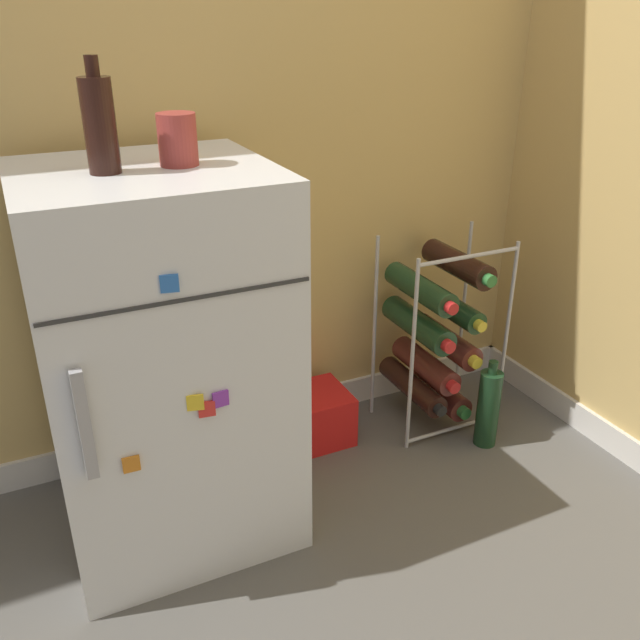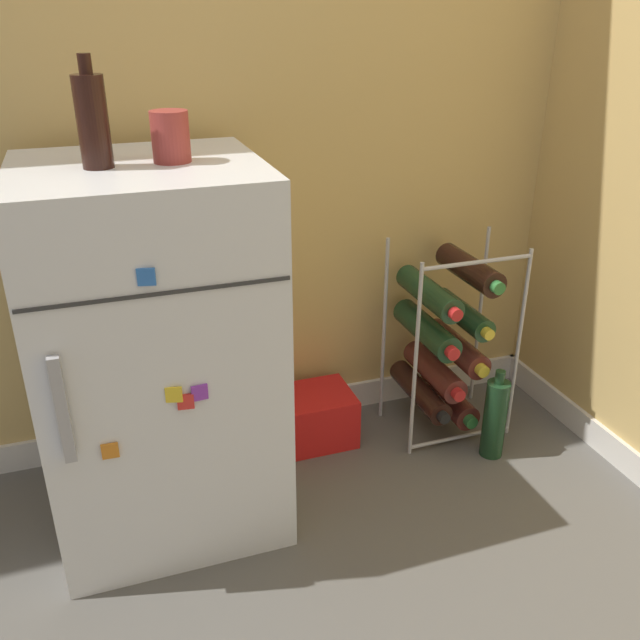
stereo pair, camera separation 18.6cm
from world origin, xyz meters
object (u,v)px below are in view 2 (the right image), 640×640
(mini_fridge, at_px, (157,354))
(fridge_top_bottle, at_px, (93,120))
(wine_rack, at_px, (443,341))
(soda_box, at_px, (312,417))
(fridge_top_cup, at_px, (170,137))
(loose_bottle_floor, at_px, (495,418))

(mini_fridge, height_order, fridge_top_bottle, fridge_top_bottle)
(wine_rack, relative_size, soda_box, 2.52)
(soda_box, relative_size, fridge_top_cup, 2.26)
(fridge_top_cup, bearing_deg, wine_rack, 8.64)
(fridge_top_bottle, distance_m, loose_bottle_floor, 1.38)
(mini_fridge, relative_size, wine_rack, 1.51)
(mini_fridge, xyz_separation_m, fridge_top_cup, (0.08, -0.01, 0.53))
(fridge_top_cup, relative_size, fridge_top_bottle, 0.48)
(loose_bottle_floor, bearing_deg, fridge_top_bottle, 176.46)
(mini_fridge, height_order, soda_box, mini_fridge)
(wine_rack, xyz_separation_m, fridge_top_bottle, (-0.95, -0.13, 0.73))
(soda_box, bearing_deg, fridge_top_bottle, -160.60)
(fridge_top_bottle, bearing_deg, soda_box, 19.40)
(soda_box, xyz_separation_m, fridge_top_bottle, (-0.54, -0.19, 0.96))
(loose_bottle_floor, bearing_deg, fridge_top_cup, 175.28)
(fridge_top_bottle, bearing_deg, wine_rack, 7.73)
(mini_fridge, height_order, wine_rack, mini_fridge)
(wine_rack, distance_m, fridge_top_bottle, 1.21)
(soda_box, height_order, fridge_top_bottle, fridge_top_bottle)
(loose_bottle_floor, bearing_deg, soda_box, 152.84)
(mini_fridge, distance_m, wine_rack, 0.89)
(wine_rack, relative_size, loose_bottle_floor, 2.15)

